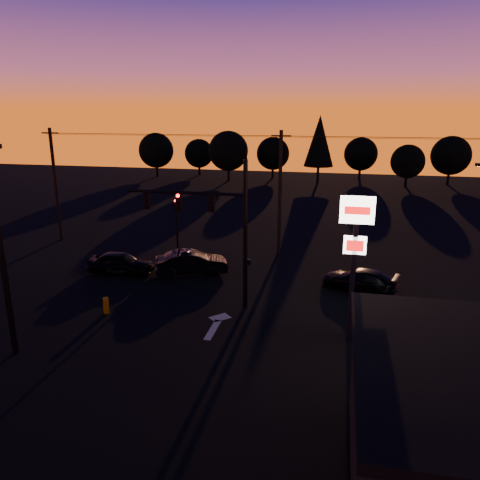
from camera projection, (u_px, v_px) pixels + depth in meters
The scene contains 21 objects.
ground at pixel (197, 338), 22.11m from camera, with size 120.00×120.00×0.00m, color black.
lane_arrow at pixel (216, 324), 23.58m from camera, with size 1.20×3.10×0.01m.
traffic_signal_mast at pixel (216, 218), 24.53m from camera, with size 6.79×0.52×8.58m.
secondary_signal at pixel (177, 219), 33.14m from camera, with size 0.30×0.31×4.35m.
pylon_sign at pixel (355, 238), 20.76m from camera, with size 1.50×0.28×6.80m.
utility_pole_0 at pixel (56, 184), 37.25m from camera, with size 1.40×0.26×9.00m.
utility_pole_1 at pixel (280, 193), 33.61m from camera, with size 1.40×0.26×9.00m.
power_wires at pixel (281, 136), 32.52m from camera, with size 36.00×1.22×0.07m.
bollard at pixel (106, 306), 24.67m from camera, with size 0.29×0.29×0.87m, color #C58200.
tree_0 at pixel (156, 150), 72.46m from camera, with size 5.36×5.36×6.74m.
tree_1 at pixel (199, 153), 74.24m from camera, with size 4.54×4.54×5.71m.
tree_2 at pixel (228, 151), 68.07m from camera, with size 5.77×5.78×7.26m.
tree_3 at pixel (273, 154), 70.78m from camera, with size 4.95×4.95×6.22m.
tree_4 at pixel (319, 141), 65.95m from camera, with size 4.18×4.18×9.50m.
tree_5 at pixel (361, 154), 70.03m from camera, with size 4.95×4.95×6.22m.
tree_6 at pixel (408, 161), 63.26m from camera, with size 4.54×4.54×5.71m.
tree_7 at pixel (451, 156), 64.70m from camera, with size 5.36×5.36×6.74m.
car_left at pixel (121, 263), 30.50m from camera, with size 1.72×4.27×1.45m, color black.
car_mid at pixel (192, 263), 30.44m from camera, with size 1.63×4.67×1.54m, color black.
car_right at pixel (359, 280), 27.75m from camera, with size 1.83×4.49×1.30m, color black.
suv_parked at pixel (427, 371), 18.21m from camera, with size 2.09×4.53×1.26m, color black.
Camera 1 is at (6.19, -19.12, 10.53)m, focal length 35.00 mm.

